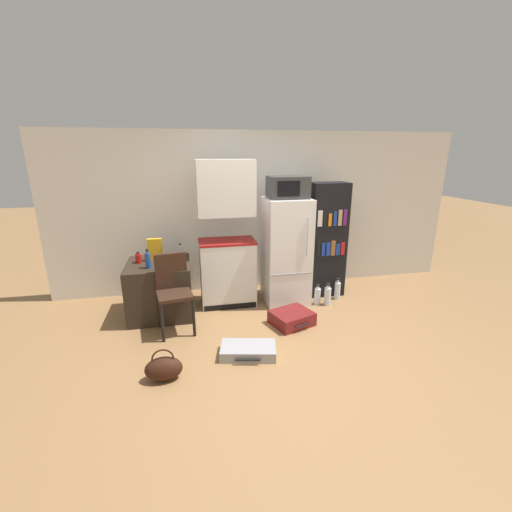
{
  "coord_description": "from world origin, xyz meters",
  "views": [
    {
      "loc": [
        -0.97,
        -3.24,
        2.12
      ],
      "look_at": [
        -0.12,
        0.85,
        0.85
      ],
      "focal_mm": 24.0,
      "sensor_mm": 36.0,
      "label": 1
    }
  ],
  "objects_px": {
    "bottle_milk_white": "(169,260)",
    "water_bottle_front": "(328,296)",
    "bottle_blue_soda": "(148,260)",
    "handbag": "(164,368)",
    "microwave": "(288,187)",
    "bowl": "(179,264)",
    "bottle_clear_short": "(180,251)",
    "chair": "(173,286)",
    "water_bottle_back": "(317,296)",
    "bottle_ketchup_red": "(138,258)",
    "suitcase_small_flat": "(292,318)",
    "kitchen_hutch": "(227,240)",
    "cereal_box": "(155,250)",
    "suitcase_large_flat": "(248,350)",
    "bookshelf": "(326,240)",
    "water_bottle_middle": "(337,290)",
    "refrigerator": "(286,251)",
    "side_table": "(160,289)"
  },
  "relations": [
    {
      "from": "bottle_blue_soda",
      "to": "water_bottle_middle",
      "type": "relative_size",
      "value": 0.75
    },
    {
      "from": "kitchen_hutch",
      "to": "bottle_blue_soda",
      "type": "bearing_deg",
      "value": -161.46
    },
    {
      "from": "side_table",
      "to": "water_bottle_front",
      "type": "bearing_deg",
      "value": -5.05
    },
    {
      "from": "bottle_ketchup_red",
      "to": "cereal_box",
      "type": "bearing_deg",
      "value": 17.24
    },
    {
      "from": "bottle_ketchup_red",
      "to": "chair",
      "type": "bearing_deg",
      "value": -50.52
    },
    {
      "from": "microwave",
      "to": "bowl",
      "type": "xyz_separation_m",
      "value": [
        -1.5,
        -0.28,
        -0.91
      ]
    },
    {
      "from": "microwave",
      "to": "water_bottle_front",
      "type": "bearing_deg",
      "value": -28.32
    },
    {
      "from": "bottle_ketchup_red",
      "to": "bowl",
      "type": "bearing_deg",
      "value": -25.89
    },
    {
      "from": "chair",
      "to": "water_bottle_front",
      "type": "relative_size",
      "value": 2.88
    },
    {
      "from": "bottle_ketchup_red",
      "to": "water_bottle_front",
      "type": "height_order",
      "value": "bottle_ketchup_red"
    },
    {
      "from": "water_bottle_front",
      "to": "bottle_ketchup_red",
      "type": "bearing_deg",
      "value": 173.99
    },
    {
      "from": "cereal_box",
      "to": "suitcase_small_flat",
      "type": "height_order",
      "value": "cereal_box"
    },
    {
      "from": "bottle_ketchup_red",
      "to": "suitcase_small_flat",
      "type": "distance_m",
      "value": 2.15
    },
    {
      "from": "bottle_blue_soda",
      "to": "bottle_milk_white",
      "type": "relative_size",
      "value": 1.62
    },
    {
      "from": "kitchen_hutch",
      "to": "bowl",
      "type": "height_order",
      "value": "kitchen_hutch"
    },
    {
      "from": "bottle_ketchup_red",
      "to": "bottle_clear_short",
      "type": "height_order",
      "value": "bottle_clear_short"
    },
    {
      "from": "bookshelf",
      "to": "chair",
      "type": "relative_size",
      "value": 1.79
    },
    {
      "from": "bottle_blue_soda",
      "to": "bowl",
      "type": "bearing_deg",
      "value": -0.65
    },
    {
      "from": "cereal_box",
      "to": "water_bottle_middle",
      "type": "distance_m",
      "value": 2.7
    },
    {
      "from": "refrigerator",
      "to": "cereal_box",
      "type": "bearing_deg",
      "value": 178.77
    },
    {
      "from": "suitcase_small_flat",
      "to": "water_bottle_back",
      "type": "bearing_deg",
      "value": 23.24
    },
    {
      "from": "bookshelf",
      "to": "bottle_blue_soda",
      "type": "relative_size",
      "value": 6.92
    },
    {
      "from": "bowl",
      "to": "water_bottle_front",
      "type": "bearing_deg",
      "value": -0.51
    },
    {
      "from": "suitcase_large_flat",
      "to": "bottle_clear_short",
      "type": "bearing_deg",
      "value": 126.55
    },
    {
      "from": "bottle_milk_white",
      "to": "water_bottle_front",
      "type": "xyz_separation_m",
      "value": [
        2.18,
        -0.08,
        -0.65
      ]
    },
    {
      "from": "microwave",
      "to": "bottle_milk_white",
      "type": "height_order",
      "value": "microwave"
    },
    {
      "from": "handbag",
      "to": "cereal_box",
      "type": "bearing_deg",
      "value": 94.69
    },
    {
      "from": "side_table",
      "to": "suitcase_large_flat",
      "type": "relative_size",
      "value": 1.26
    },
    {
      "from": "handbag",
      "to": "refrigerator",
      "type": "bearing_deg",
      "value": 43.2
    },
    {
      "from": "chair",
      "to": "water_bottle_back",
      "type": "xyz_separation_m",
      "value": [
        2.0,
        0.32,
        -0.45
      ]
    },
    {
      "from": "bottle_clear_short",
      "to": "bowl",
      "type": "height_order",
      "value": "bottle_clear_short"
    },
    {
      "from": "refrigerator",
      "to": "bottle_clear_short",
      "type": "xyz_separation_m",
      "value": [
        -1.48,
        0.16,
        0.04
      ]
    },
    {
      "from": "bottle_blue_soda",
      "to": "handbag",
      "type": "relative_size",
      "value": 0.69
    },
    {
      "from": "bottle_ketchup_red",
      "to": "cereal_box",
      "type": "height_order",
      "value": "cereal_box"
    },
    {
      "from": "bottle_clear_short",
      "to": "bottle_milk_white",
      "type": "xyz_separation_m",
      "value": [
        -0.14,
        -0.38,
        -0.01
      ]
    },
    {
      "from": "kitchen_hutch",
      "to": "water_bottle_front",
      "type": "relative_size",
      "value": 6.14
    },
    {
      "from": "bowl",
      "to": "kitchen_hutch",
      "type": "bearing_deg",
      "value": 28.03
    },
    {
      "from": "bottle_blue_soda",
      "to": "cereal_box",
      "type": "distance_m",
      "value": 0.33
    },
    {
      "from": "suitcase_small_flat",
      "to": "bottle_ketchup_red",
      "type": "bearing_deg",
      "value": 139.62
    },
    {
      "from": "bottle_ketchup_red",
      "to": "suitcase_small_flat",
      "type": "xyz_separation_m",
      "value": [
        1.9,
        -0.72,
        -0.7
      ]
    },
    {
      "from": "water_bottle_back",
      "to": "side_table",
      "type": "bearing_deg",
      "value": 176.0
    },
    {
      "from": "microwave",
      "to": "cereal_box",
      "type": "distance_m",
      "value": 1.98
    },
    {
      "from": "bowl",
      "to": "bottle_milk_white",
      "type": "bearing_deg",
      "value": 151.9
    },
    {
      "from": "suitcase_small_flat",
      "to": "handbag",
      "type": "xyz_separation_m",
      "value": [
        -1.55,
        -0.83,
        0.04
      ]
    },
    {
      "from": "suitcase_large_flat",
      "to": "side_table",
      "type": "bearing_deg",
      "value": 140.26
    },
    {
      "from": "bowl",
      "to": "suitcase_small_flat",
      "type": "bearing_deg",
      "value": -18.88
    },
    {
      "from": "bottle_ketchup_red",
      "to": "bottle_milk_white",
      "type": "bearing_deg",
      "value": -25.18
    },
    {
      "from": "bowl",
      "to": "suitcase_large_flat",
      "type": "xyz_separation_m",
      "value": [
        0.7,
        -1.05,
        -0.69
      ]
    },
    {
      "from": "suitcase_small_flat",
      "to": "bookshelf",
      "type": "bearing_deg",
      "value": 28.51
    },
    {
      "from": "side_table",
      "to": "bottle_ketchup_red",
      "type": "xyz_separation_m",
      "value": [
        -0.25,
        0.07,
        0.42
      ]
    }
  ]
}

